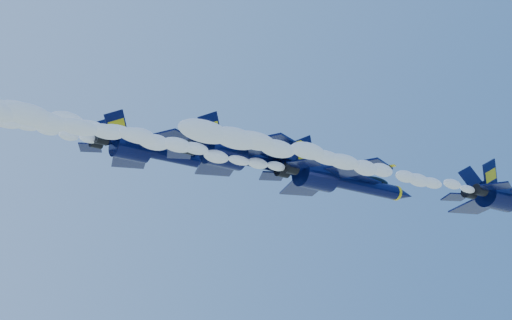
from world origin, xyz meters
TOP-DOWN VIEW (x-y plane):
  - smoke_trail_jet_lead at (-6.07, -12.26)m, footprint 31.04×1.77m
  - jet_second at (3.00, -1.32)m, footprint 18.40×15.10m
  - smoke_trail_jet_second at (-20.39, -1.32)m, footprint 31.04×1.90m
  - jet_third at (-6.47, 1.14)m, footprint 18.17×14.91m
  - smoke_trail_jet_third at (-29.76, 1.14)m, footprint 31.04×1.88m
  - jet_fourth at (-10.94, 12.53)m, footprint 18.14×14.88m

SIDE VIEW (x-z plane):
  - smoke_trail_jet_lead at x=-6.07m, z-range 147.59..149.19m
  - smoke_trail_jet_second at x=-20.39m, z-range 149.90..151.61m
  - jet_second at x=3.00m, z-range 147.72..154.56m
  - smoke_trail_jet_third at x=-29.76m, z-range 151.10..152.79m
  - jet_third at x=-6.47m, z-range 148.95..155.71m
  - jet_fourth at x=-10.94m, z-range 151.89..158.63m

